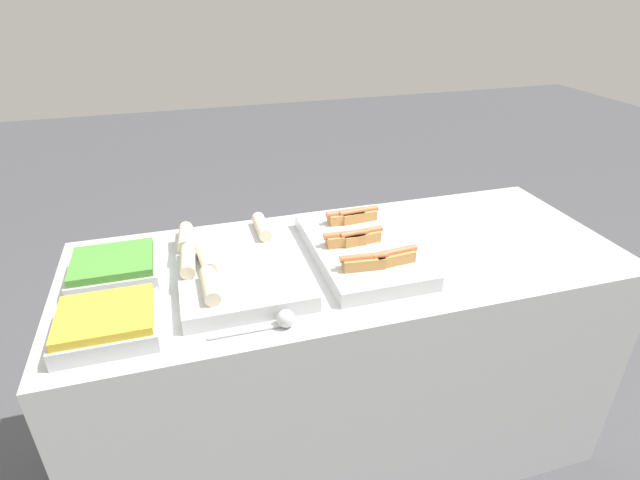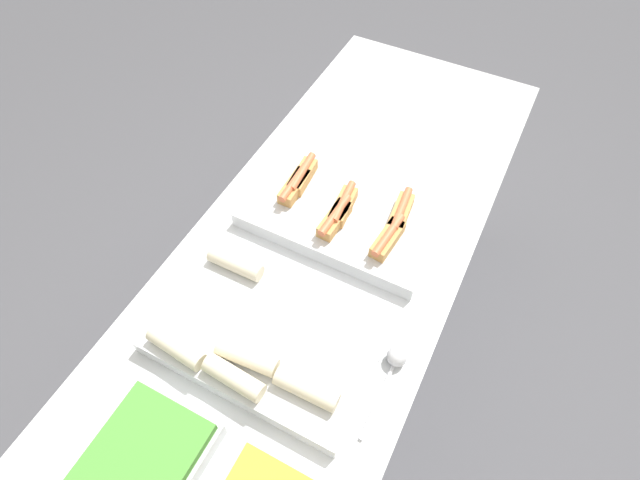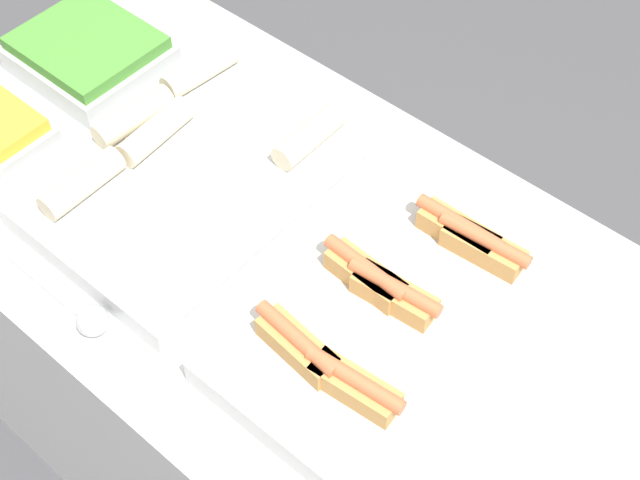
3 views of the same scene
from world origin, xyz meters
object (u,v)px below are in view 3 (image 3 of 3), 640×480
(tray_hotdogs, at_px, (393,309))
(tray_side_back, at_px, (89,54))
(tray_wraps, at_px, (197,173))
(serving_spoon_near, at_px, (86,316))

(tray_hotdogs, height_order, tray_side_back, tray_hotdogs)
(tray_hotdogs, relative_size, tray_wraps, 1.02)
(serving_spoon_near, bearing_deg, tray_side_back, 139.07)
(tray_wraps, bearing_deg, serving_spoon_near, -76.27)
(tray_wraps, relative_size, serving_spoon_near, 2.30)
(tray_wraps, height_order, serving_spoon_near, tray_wraps)
(tray_side_back, bearing_deg, serving_spoon_near, -40.93)
(tray_wraps, xyz_separation_m, tray_side_back, (-0.37, 0.08, 0.00))
(tray_wraps, distance_m, serving_spoon_near, 0.31)
(tray_wraps, bearing_deg, tray_hotdogs, -0.54)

